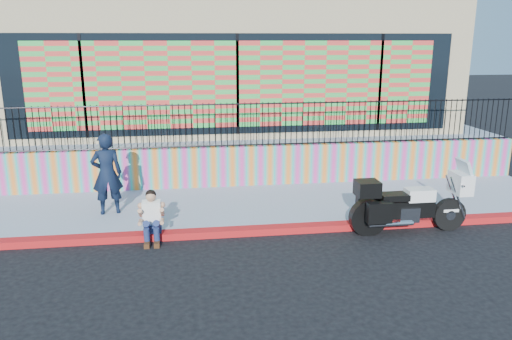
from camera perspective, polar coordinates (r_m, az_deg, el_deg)
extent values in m
plane|color=black|center=(10.92, 0.27, -7.29)|extent=(90.00, 90.00, 0.00)
cube|color=red|center=(10.89, 0.27, -6.93)|extent=(16.00, 0.30, 0.15)
cube|color=#868DA1|center=(12.43, -0.82, -4.14)|extent=(16.00, 3.00, 0.15)
cube|color=#DD3A97|center=(13.77, -1.66, 0.47)|extent=(16.00, 0.20, 1.10)
cube|color=#868DA1|center=(18.75, -3.39, 4.07)|extent=(16.00, 10.00, 1.25)
cube|color=tan|center=(18.24, -3.46, 12.08)|extent=(14.00, 8.00, 4.00)
cube|color=black|center=(14.27, -2.12, 9.74)|extent=(12.60, 0.04, 2.80)
cube|color=#E93C33|center=(14.24, -2.11, 9.73)|extent=(11.48, 0.02, 2.40)
cylinder|color=black|center=(11.80, 21.19, -4.75)|extent=(0.72, 0.15, 0.72)
cylinder|color=black|center=(11.03, 12.67, -5.42)|extent=(0.72, 0.15, 0.72)
cube|color=black|center=(11.33, 17.15, -4.20)|extent=(1.04, 0.31, 0.37)
cube|color=silver|center=(11.34, 16.86, -4.74)|extent=(0.44, 0.37, 0.33)
cube|color=white|center=(11.32, 18.17, -2.67)|extent=(0.60, 0.35, 0.26)
cube|color=black|center=(11.08, 15.46, -2.94)|extent=(0.60, 0.37, 0.13)
cube|color=white|center=(11.69, 22.36, -1.39)|extent=(0.33, 0.57, 0.46)
cube|color=silver|center=(11.63, 22.71, 0.28)|extent=(0.20, 0.50, 0.37)
cube|color=black|center=(10.80, 12.60, -2.06)|extent=(0.48, 0.46, 0.33)
cube|color=black|center=(10.70, 13.90, -4.77)|extent=(0.52, 0.20, 0.44)
cube|color=black|center=(11.28, 12.69, -3.68)|extent=(0.52, 0.20, 0.44)
cube|color=white|center=(11.77, 21.24, -4.25)|extent=(0.35, 0.17, 0.07)
imported|color=black|center=(11.94, -16.68, -0.43)|extent=(0.77, 0.58, 1.90)
cube|color=navy|center=(10.83, -11.71, -6.45)|extent=(0.36, 0.28, 0.18)
cube|color=white|center=(10.67, -11.82, -4.77)|extent=(0.38, 0.27, 0.54)
sphere|color=tan|center=(10.52, -11.94, -3.00)|extent=(0.21, 0.21, 0.21)
cube|color=#472814|center=(10.50, -12.35, -8.30)|extent=(0.11, 0.26, 0.10)
cube|color=#472814|center=(10.48, -11.25, -8.27)|extent=(0.11, 0.26, 0.10)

